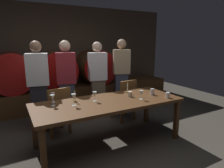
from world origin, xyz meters
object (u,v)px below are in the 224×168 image
at_px(guest_far_left, 39,86).
at_px(wine_glass_far_right, 141,93).
at_px(wine_barrel_right, 95,67).
at_px(cup_center, 152,92).
at_px(wine_barrel_center, 56,70).
at_px(wine_glass_far_left, 52,98).
at_px(guest_center_right, 98,79).
at_px(dining_table, 109,105).
at_px(candle_right, 127,90).
at_px(candle_left, 75,99).
at_px(wine_glass_right, 95,95).
at_px(wine_glass_center, 74,97).
at_px(wine_barrel_left, 12,73).
at_px(chair_right, 125,98).
at_px(guest_center_left, 67,81).
at_px(wine_glass_left, 53,95).
at_px(cup_right, 168,95).
at_px(cup_left, 130,94).
at_px(chair_left, 58,109).
at_px(guest_far_right, 121,75).

distance_m(guest_far_left, wine_glass_far_right, 1.88).
bearing_deg(wine_barrel_right, cup_center, -88.25).
height_order(wine_barrel_center, wine_glass_far_left, wine_barrel_center).
bearing_deg(guest_center_right, dining_table, 83.01).
relative_size(guest_center_right, wine_glass_far_right, 11.12).
bearing_deg(wine_barrel_center, candle_right, -67.87).
bearing_deg(candle_left, wine_glass_right, -21.86).
xyz_separation_m(wine_glass_center, wine_glass_far_right, (1.07, -0.21, -0.03)).
relative_size(wine_barrel_right, guest_center_right, 0.56).
height_order(candle_left, wine_glass_far_right, candle_left).
xyz_separation_m(wine_barrel_left, guest_center_right, (1.65, -1.09, -0.11)).
bearing_deg(chair_right, wine_glass_center, 21.38).
distance_m(guest_far_left, guest_center_right, 1.26).
bearing_deg(candle_left, wine_barrel_left, 110.93).
distance_m(guest_center_left, candle_right, 1.28).
xyz_separation_m(guest_far_left, wine_glass_left, (0.10, -0.72, -0.02)).
bearing_deg(cup_right, guest_center_left, 130.09).
height_order(wine_barrel_right, guest_far_left, guest_far_left).
xyz_separation_m(chair_right, candle_left, (-1.24, -0.49, 0.29)).
xyz_separation_m(dining_table, wine_glass_left, (-0.79, 0.36, 0.17)).
relative_size(guest_center_left, cup_left, 19.29).
bearing_deg(cup_left, guest_far_left, 142.61).
bearing_deg(chair_right, cup_left, 58.42).
height_order(chair_left, wine_glass_right, wine_glass_right).
distance_m(dining_table, cup_left, 0.46).
bearing_deg(wine_glass_center, wine_glass_far_left, 153.12).
relative_size(dining_table, wine_glass_right, 15.22).
bearing_deg(wine_glass_left, chair_left, 68.59).
bearing_deg(cup_right, wine_glass_far_left, 164.88).
relative_size(guest_far_left, candle_right, 8.03).
distance_m(candle_left, wine_glass_center, 0.20).
distance_m(wine_barrel_left, guest_far_left, 1.30).
distance_m(wine_barrel_right, wine_glass_right, 2.43).
xyz_separation_m(wine_barrel_right, cup_left, (-0.34, -2.26, -0.18)).
distance_m(guest_far_left, guest_far_right, 1.91).
distance_m(wine_glass_far_left, cup_left, 1.28).
bearing_deg(chair_left, wine_glass_far_right, 135.00).
distance_m(guest_far_left, cup_center, 2.07).
bearing_deg(wine_glass_center, cup_left, 1.12).
relative_size(cup_left, cup_center, 0.81).
height_order(guest_far_left, guest_center_left, guest_center_left).
height_order(guest_far_right, cup_left, guest_far_right).
relative_size(chair_left, cup_left, 10.13).
bearing_deg(guest_far_left, dining_table, 140.72).
bearing_deg(wine_glass_center, guest_far_right, 38.39).
relative_size(chair_right, wine_glass_right, 5.70).
bearing_deg(wine_glass_far_left, wine_glass_left, 76.61).
distance_m(wine_barrel_center, wine_glass_right, 2.22).
xyz_separation_m(candle_left, wine_glass_center, (-0.07, -0.17, 0.08)).
distance_m(wine_barrel_right, guest_center_left, 1.56).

